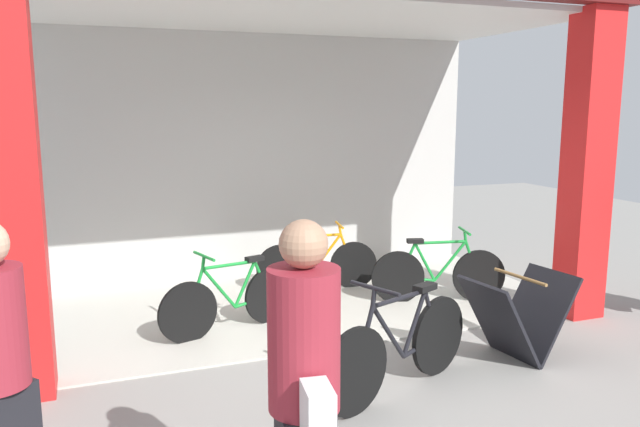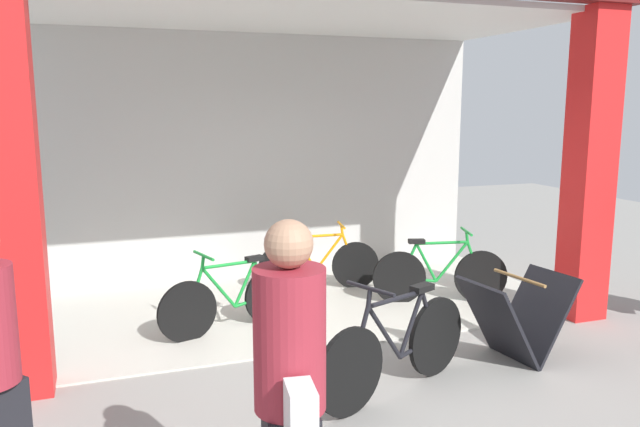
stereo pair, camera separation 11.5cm
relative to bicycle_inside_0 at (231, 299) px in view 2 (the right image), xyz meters
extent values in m
plane|color=gray|center=(0.91, -0.77, -0.33)|extent=(19.54, 19.54, 0.00)
cube|color=beige|center=(0.91, 0.65, -0.32)|extent=(5.77, 2.84, 0.02)
cube|color=#B7B7B2|center=(0.91, 2.07, 1.26)|extent=(5.77, 0.12, 3.18)
cube|color=red|center=(-1.78, -0.77, 1.26)|extent=(0.40, 0.36, 3.18)
cube|color=red|center=(3.59, -0.77, 1.26)|extent=(0.40, 0.36, 3.18)
cube|color=silver|center=(0.91, 0.65, 2.82)|extent=(5.77, 2.84, 0.06)
cylinder|color=black|center=(0.44, 0.13, -0.04)|extent=(0.58, 0.20, 0.59)
cylinder|color=black|center=(-0.45, -0.13, -0.04)|extent=(0.58, 0.20, 0.59)
cylinder|color=#198C33|center=(0.23, 0.07, -0.06)|extent=(0.39, 0.14, 0.08)
cylinder|color=#198C33|center=(0.15, 0.04, 0.14)|extent=(0.26, 0.10, 0.45)
cylinder|color=#198C33|center=(-0.12, -0.04, 0.14)|extent=(0.36, 0.13, 0.46)
cylinder|color=#198C33|center=(-0.01, 0.00, 0.36)|extent=(0.56, 0.19, 0.05)
cylinder|color=#198C33|center=(0.34, 0.10, 0.16)|extent=(0.20, 0.09, 0.40)
cylinder|color=#198C33|center=(-0.36, -0.10, 0.17)|extent=(0.18, 0.08, 0.41)
cylinder|color=#198C33|center=(-0.28, -0.08, 0.42)|extent=(0.06, 0.05, 0.12)
cylinder|color=#198C33|center=(-0.27, -0.08, 0.48)|extent=(0.14, 0.41, 0.03)
cube|color=black|center=(0.26, 0.08, 0.38)|extent=(0.20, 0.14, 0.04)
cylinder|color=black|center=(0.84, 1.13, -0.04)|extent=(0.58, 0.14, 0.58)
cylinder|color=black|center=(1.73, 0.97, -0.04)|extent=(0.58, 0.14, 0.58)
cylinder|color=orange|center=(1.05, 1.09, -0.06)|extent=(0.39, 0.10, 0.08)
cylinder|color=orange|center=(1.13, 1.07, 0.13)|extent=(0.26, 0.08, 0.44)
cylinder|color=orange|center=(1.41, 1.02, 0.13)|extent=(0.36, 0.10, 0.46)
cylinder|color=orange|center=(1.30, 1.04, 0.34)|extent=(0.55, 0.13, 0.05)
cylinder|color=orange|center=(0.94, 1.11, 0.15)|extent=(0.19, 0.07, 0.39)
cylinder|color=orange|center=(1.64, 0.98, 0.15)|extent=(0.18, 0.06, 0.40)
cylinder|color=orange|center=(1.56, 1.00, 0.41)|extent=(0.05, 0.04, 0.12)
cylinder|color=orange|center=(1.55, 1.00, 0.47)|extent=(0.10, 0.40, 0.03)
cube|color=black|center=(1.02, 1.09, 0.36)|extent=(0.19, 0.12, 0.04)
cylinder|color=black|center=(1.97, 0.25, -0.03)|extent=(0.59, 0.22, 0.60)
cylinder|color=black|center=(2.86, -0.02, -0.03)|extent=(0.59, 0.22, 0.60)
cylinder|color=#198C33|center=(2.18, 0.19, -0.05)|extent=(0.40, 0.15, 0.08)
cylinder|color=#198C33|center=(2.26, 0.16, 0.14)|extent=(0.26, 0.11, 0.45)
cylinder|color=#198C33|center=(2.53, 0.08, 0.15)|extent=(0.36, 0.14, 0.47)
cylinder|color=#198C33|center=(2.42, 0.11, 0.37)|extent=(0.56, 0.20, 0.05)
cylinder|color=#198C33|center=(2.06, 0.22, 0.17)|extent=(0.20, 0.09, 0.40)
cylinder|color=#198C33|center=(2.77, 0.01, 0.17)|extent=(0.18, 0.08, 0.42)
cylinder|color=#198C33|center=(2.69, 0.03, 0.44)|extent=(0.06, 0.05, 0.13)
cylinder|color=#198C33|center=(2.68, 0.03, 0.50)|extent=(0.15, 0.41, 0.03)
cube|color=black|center=(2.14, 0.20, 0.39)|extent=(0.20, 0.14, 0.05)
cylinder|color=black|center=(1.40, -1.54, 0.00)|extent=(0.62, 0.30, 0.66)
cylinder|color=black|center=(0.47, -1.95, 0.00)|extent=(0.62, 0.30, 0.66)
cylinder|color=black|center=(1.18, -1.64, -0.03)|extent=(0.42, 0.21, 0.09)
cylinder|color=black|center=(1.10, -1.68, 0.19)|extent=(0.28, 0.15, 0.50)
cylinder|color=black|center=(0.81, -1.80, 0.20)|extent=(0.39, 0.20, 0.52)
cylinder|color=black|center=(0.92, -1.75, 0.44)|extent=(0.60, 0.29, 0.05)
cylinder|color=black|center=(1.30, -1.59, 0.21)|extent=(0.21, 0.12, 0.44)
cylinder|color=black|center=(0.56, -1.91, 0.22)|extent=(0.20, 0.11, 0.46)
cylinder|color=black|center=(0.64, -1.87, 0.51)|extent=(0.07, 0.06, 0.14)
cylinder|color=black|center=(0.65, -1.87, 0.58)|extent=(0.21, 0.43, 0.03)
cube|color=black|center=(1.21, -1.62, 0.46)|extent=(0.22, 0.17, 0.05)
cube|color=black|center=(2.01, -1.53, 0.04)|extent=(0.54, 0.65, 0.76)
cube|color=black|center=(2.45, -1.47, 0.04)|extent=(0.54, 0.65, 0.76)
cylinder|color=olive|center=(2.23, -1.50, 0.41)|extent=(0.11, 0.59, 0.03)
cylinder|color=maroon|center=(-0.37, -3.27, 0.84)|extent=(0.37, 0.37, 0.66)
sphere|color=tan|center=(-0.37, -3.27, 1.28)|extent=(0.22, 0.22, 0.22)
cube|color=white|center=(-0.41, -3.55, 0.59)|extent=(0.14, 0.21, 0.31)
camera|label=1|loc=(-1.24, -5.78, 1.88)|focal=34.78mm
camera|label=2|loc=(-1.13, -5.82, 1.88)|focal=34.78mm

